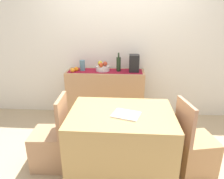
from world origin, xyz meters
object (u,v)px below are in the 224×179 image
at_px(coffee_maker, 134,63).
at_px(ceramic_vase, 82,66).
at_px(dining_table, 121,141).
at_px(chair_near_window, 51,145).
at_px(chair_by_corner, 194,152).
at_px(wine_bottle, 118,64).
at_px(fruit_bowl, 103,68).
at_px(sideboard_console, 106,95).
at_px(open_book, 126,115).

xyz_separation_m(coffee_maker, ceramic_vase, (-0.86, 0.00, -0.05)).
height_order(dining_table, chair_near_window, chair_near_window).
bearing_deg(chair_by_corner, wine_bottle, 126.16).
bearing_deg(coffee_maker, wine_bottle, 180.00).
relative_size(coffee_maker, chair_near_window, 0.31).
relative_size(fruit_bowl, coffee_maker, 0.81).
xyz_separation_m(sideboard_console, ceramic_vase, (-0.38, 0.00, 0.52)).
xyz_separation_m(fruit_bowl, wine_bottle, (0.26, 0.00, 0.08)).
relative_size(sideboard_console, open_book, 4.64).
relative_size(fruit_bowl, chair_by_corner, 0.25).
height_order(ceramic_vase, chair_near_window, ceramic_vase).
bearing_deg(coffee_maker, chair_near_window, -128.42).
height_order(wine_bottle, chair_by_corner, wine_bottle).
height_order(open_book, chair_by_corner, chair_by_corner).
height_order(sideboard_console, chair_by_corner, chair_by_corner).
relative_size(chair_near_window, chair_by_corner, 1.00).
relative_size(sideboard_console, coffee_maker, 4.62).
height_order(fruit_bowl, open_book, fruit_bowl).
distance_m(ceramic_vase, chair_near_window, 1.46).
bearing_deg(sideboard_console, coffee_maker, 0.00).
relative_size(coffee_maker, open_book, 1.00).
xyz_separation_m(sideboard_console, open_book, (0.36, -1.34, 0.32)).
xyz_separation_m(fruit_bowl, open_book, (0.40, -1.34, -0.16)).
distance_m(fruit_bowl, ceramic_vase, 0.34).
bearing_deg(sideboard_console, open_book, -75.05).
height_order(sideboard_console, chair_near_window, chair_near_window).
bearing_deg(ceramic_vase, open_book, -61.12).
relative_size(sideboard_console, fruit_bowl, 5.71).
relative_size(sideboard_console, dining_table, 1.12).
relative_size(wine_bottle, ceramic_vase, 1.73).
bearing_deg(chair_near_window, coffee_maker, 51.58).
bearing_deg(fruit_bowl, dining_table, -74.67).
distance_m(coffee_maker, chair_by_corner, 1.63).
relative_size(wine_bottle, chair_near_window, 0.34).
xyz_separation_m(sideboard_console, coffee_maker, (0.47, 0.00, 0.57)).
bearing_deg(fruit_bowl, chair_near_window, -111.26).
xyz_separation_m(coffee_maker, chair_near_window, (-1.01, -1.27, -0.74)).
distance_m(sideboard_console, wine_bottle, 0.60).
height_order(wine_bottle, open_book, wine_bottle).
bearing_deg(sideboard_console, wine_bottle, 0.00).
relative_size(open_book, chair_by_corner, 0.31).
bearing_deg(open_book, chair_near_window, -166.24).
bearing_deg(chair_near_window, chair_by_corner, -0.14).
distance_m(chair_near_window, chair_by_corner, 1.69).
bearing_deg(chair_by_corner, ceramic_vase, 140.21).
distance_m(dining_table, chair_near_window, 0.85).
bearing_deg(ceramic_vase, wine_bottle, 0.00).
xyz_separation_m(dining_table, open_book, (0.05, -0.07, 0.38)).
bearing_deg(wine_bottle, chair_near_window, -120.69).
bearing_deg(wine_bottle, dining_table, -86.02).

